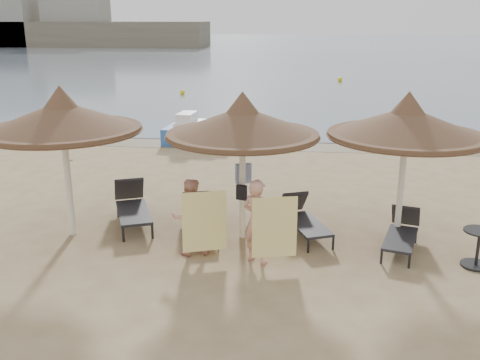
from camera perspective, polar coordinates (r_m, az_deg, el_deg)
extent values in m
plane|color=tan|center=(10.95, 1.72, -7.58)|extent=(160.00, 160.00, 0.00)
cube|color=slate|center=(90.05, 6.25, 13.91)|extent=(200.00, 140.00, 0.03)
cube|color=brown|center=(19.88, 4.06, 3.67)|extent=(200.00, 1.60, 0.01)
cube|color=#736955|center=(99.19, -21.62, 14.28)|extent=(60.00, 10.00, 4.00)
cube|color=gray|center=(94.41, -17.03, 15.86)|extent=(10.00, 5.00, 8.00)
cylinder|color=white|center=(11.94, -17.84, -0.26)|extent=(0.14, 0.14, 2.36)
cone|color=brown|center=(11.62, -18.47, 6.50)|extent=(3.27, 3.27, 0.62)
cone|color=brown|center=(11.56, -18.64, 8.31)|extent=(0.79, 0.79, 0.51)
cylinder|color=brown|center=(11.67, -18.34, 5.09)|extent=(3.20, 3.20, 0.11)
cylinder|color=white|center=(11.21, 0.26, -0.71)|extent=(0.13, 0.13, 2.30)
cone|color=brown|center=(10.87, 0.27, 6.29)|extent=(3.17, 3.17, 0.60)
cone|color=brown|center=(10.81, 0.27, 8.17)|extent=(0.77, 0.77, 0.49)
cylinder|color=brown|center=(10.92, 0.27, 4.82)|extent=(3.11, 3.11, 0.11)
cylinder|color=white|center=(11.57, 16.78, -0.84)|extent=(0.13, 0.13, 2.31)
cone|color=brown|center=(11.25, 17.38, 5.96)|extent=(3.19, 3.19, 0.60)
cone|color=brown|center=(11.19, 17.54, 7.78)|extent=(0.77, 0.77, 0.49)
cylinder|color=brown|center=(11.30, 17.25, 4.54)|extent=(3.12, 3.12, 0.11)
cylinder|color=black|center=(11.58, -12.34, -5.76)|extent=(0.05, 0.05, 0.31)
cylinder|color=black|center=(11.63, -9.33, -5.49)|extent=(0.05, 0.05, 0.31)
cylinder|color=black|center=(13.01, -12.87, -3.24)|extent=(0.05, 0.05, 0.31)
cylinder|color=black|center=(13.05, -10.20, -3.01)|extent=(0.05, 0.05, 0.31)
cube|color=black|center=(12.30, -11.28, -3.41)|extent=(1.26, 1.77, 0.07)
cube|color=black|center=(13.12, -11.75, -0.93)|extent=(0.80, 0.69, 0.62)
cylinder|color=black|center=(10.98, -5.11, -6.81)|extent=(0.05, 0.05, 0.27)
cylinder|color=black|center=(11.05, -2.35, -6.60)|extent=(0.05, 0.05, 0.27)
cylinder|color=black|center=(12.21, -5.88, -4.34)|extent=(0.05, 0.05, 0.27)
cylinder|color=black|center=(12.27, -3.40, -4.17)|extent=(0.05, 0.05, 0.27)
cube|color=black|center=(11.61, -4.25, -4.59)|extent=(1.01, 1.54, 0.06)
cube|color=black|center=(12.31, -4.81, -2.20)|extent=(0.69, 0.57, 0.54)
cylinder|color=black|center=(10.90, 7.29, -7.06)|extent=(0.05, 0.05, 0.27)
cylinder|color=black|center=(11.11, 9.90, -6.70)|extent=(0.05, 0.05, 0.27)
cylinder|color=black|center=(12.06, 4.77, -4.56)|extent=(0.05, 0.05, 0.27)
cylinder|color=black|center=(12.26, 7.17, -4.28)|extent=(0.05, 0.05, 0.27)
cube|color=black|center=(11.55, 7.16, -4.74)|extent=(1.12, 1.58, 0.06)
cube|color=black|center=(12.21, 5.65, -2.31)|extent=(0.72, 0.61, 0.55)
cylinder|color=black|center=(10.72, 14.84, -7.99)|extent=(0.05, 0.05, 0.26)
cylinder|color=black|center=(10.68, 17.60, -8.33)|extent=(0.05, 0.05, 0.26)
cylinder|color=black|center=(11.90, 15.76, -5.52)|extent=(0.05, 0.05, 0.26)
cylinder|color=black|center=(11.86, 18.24, -5.81)|extent=(0.05, 0.05, 0.26)
cube|color=black|center=(11.27, 16.73, -6.03)|extent=(0.93, 1.49, 0.06)
cube|color=black|center=(11.94, 17.27, -3.62)|extent=(0.66, 0.53, 0.52)
cylinder|color=black|center=(11.26, 23.84, -8.29)|extent=(0.57, 0.57, 0.04)
cylinder|color=black|center=(11.13, 24.04, -6.68)|extent=(0.06, 0.06, 0.69)
cylinder|color=black|center=(11.00, 24.26, -4.99)|extent=(0.61, 0.61, 0.03)
imported|color=#E09F85|center=(10.55, -5.36, -3.31)|extent=(0.96, 0.77, 1.81)
imported|color=#E09F85|center=(10.14, 1.82, -3.72)|extent=(1.06, 0.94, 1.93)
cube|color=yellow|center=(10.19, -3.81, -4.47)|extent=(0.82, 0.30, 1.20)
cube|color=yellow|center=(9.94, 3.71, -5.08)|extent=(0.83, 0.23, 1.19)
cube|color=white|center=(11.31, 0.36, 0.71)|extent=(0.35, 0.22, 0.42)
cube|color=black|center=(11.08, 0.17, -1.34)|extent=(0.24, 0.13, 0.32)
cube|color=#285DAC|center=(20.16, -4.41, 4.74)|extent=(2.64, 1.72, 0.62)
cube|color=white|center=(20.08, -4.44, 5.84)|extent=(1.71, 1.41, 0.28)
cube|color=white|center=(20.17, -5.70, 6.61)|extent=(0.67, 1.07, 0.40)
sphere|color=yellow|center=(33.50, -6.16, 9.27)|extent=(0.31, 0.31, 0.31)
sphere|color=yellow|center=(41.02, 10.61, 10.50)|extent=(0.35, 0.35, 0.35)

